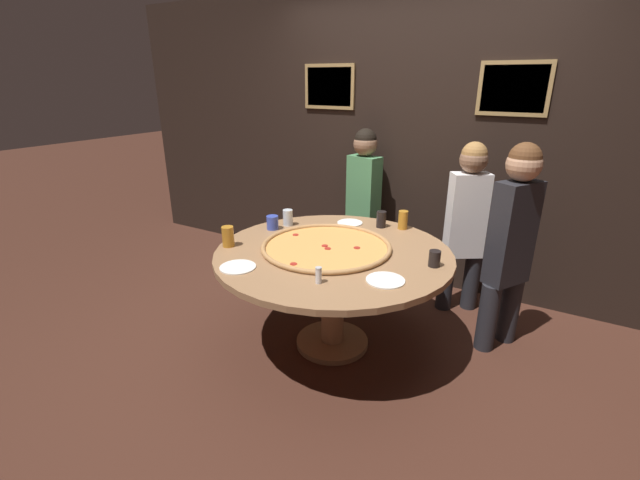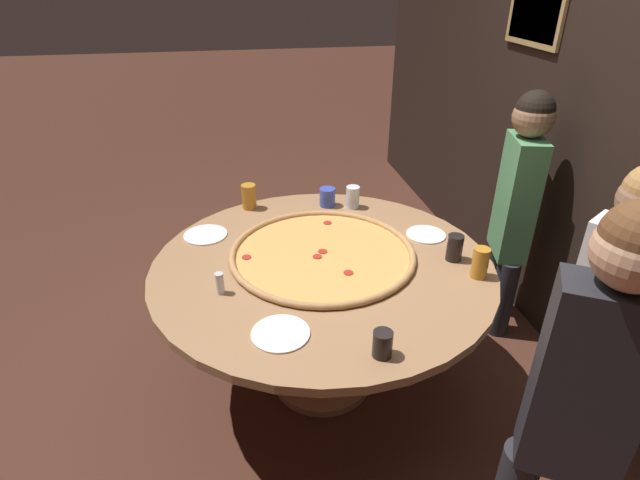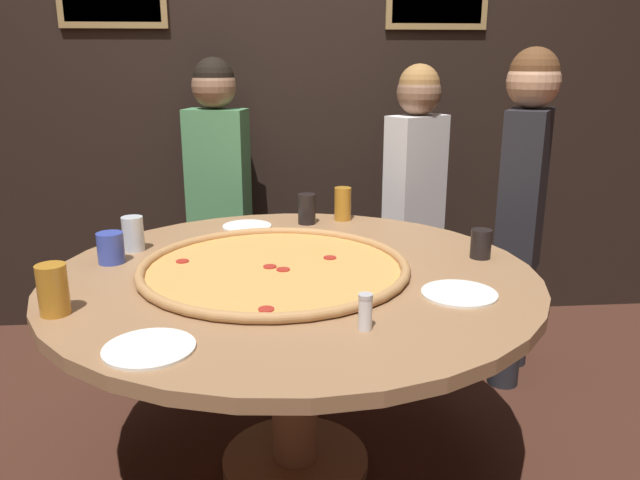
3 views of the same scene
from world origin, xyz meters
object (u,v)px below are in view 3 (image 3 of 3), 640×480
at_px(white_plate_beside_cup, 459,293).
at_px(diner_far_right, 523,199).
at_px(drink_cup_by_shaker, 111,248).
at_px(diner_far_left, 415,191).
at_px(drink_cup_far_right, 343,204).
at_px(diner_centre_back, 218,185).
at_px(white_plate_near_front, 149,348).
at_px(condiment_shaker, 365,312).
at_px(drink_cup_near_right, 307,209).
at_px(drink_cup_beside_pizza, 133,234).
at_px(dining_table, 294,308).
at_px(giant_pizza, 274,267).
at_px(drink_cup_far_left, 53,290).
at_px(white_plate_right_side, 247,226).
at_px(drink_cup_front_edge, 481,244).

height_order(white_plate_beside_cup, diner_far_right, diner_far_right).
height_order(drink_cup_by_shaker, diner_far_left, diner_far_left).
relative_size(drink_cup_far_right, diner_centre_back, 0.10).
xyz_separation_m(white_plate_near_front, condiment_shaker, (0.53, 0.07, 0.05)).
bearing_deg(white_plate_beside_cup, drink_cup_far_right, 104.39).
relative_size(drink_cup_near_right, drink_cup_beside_pizza, 1.01).
relative_size(drink_cup_near_right, diner_centre_back, 0.09).
bearing_deg(drink_cup_by_shaker, white_plate_near_front, -70.58).
xyz_separation_m(drink_cup_far_right, condiment_shaker, (-0.08, -1.13, -0.02)).
height_order(dining_table, drink_cup_far_right, drink_cup_far_right).
relative_size(white_plate_beside_cup, diner_far_left, 0.16).
bearing_deg(giant_pizza, diner_centre_back, 102.65).
distance_m(drink_cup_beside_pizza, diner_far_right, 1.62).
distance_m(giant_pizza, condiment_shaker, 0.53).
relative_size(drink_cup_beside_pizza, white_plate_beside_cup, 0.56).
height_order(drink_cup_beside_pizza, diner_far_right, diner_far_right).
height_order(white_plate_beside_cup, white_plate_near_front, same).
bearing_deg(drink_cup_near_right, condiment_shaker, -85.96).
distance_m(drink_cup_far_left, diner_far_left, 1.84).
xyz_separation_m(drink_cup_beside_pizza, white_plate_near_front, (0.19, -0.82, -0.06)).
xyz_separation_m(drink_cup_far_right, white_plate_near_front, (-0.61, -1.20, -0.07)).
bearing_deg(condiment_shaker, giant_pizza, 114.98).
bearing_deg(drink_cup_beside_pizza, diner_far_left, 30.95).
distance_m(white_plate_beside_cup, condiment_shaker, 0.39).
relative_size(white_plate_right_side, white_plate_near_front, 0.91).
relative_size(drink_cup_near_right, diner_far_left, 0.09).
bearing_deg(white_plate_right_side, giant_pizza, -79.65).
bearing_deg(drink_cup_near_right, diner_far_left, 35.40).
bearing_deg(drink_cup_near_right, drink_cup_far_left, -129.47).
bearing_deg(drink_cup_far_right, diner_centre_back, 138.85).
relative_size(giant_pizza, diner_far_right, 0.61).
height_order(drink_cup_by_shaker, drink_cup_far_left, drink_cup_far_left).
height_order(drink_cup_far_right, white_plate_beside_cup, drink_cup_far_right).
bearing_deg(white_plate_right_side, dining_table, -74.07).
xyz_separation_m(drink_cup_near_right, diner_far_right, (0.93, 0.00, 0.02)).
bearing_deg(giant_pizza, drink_cup_by_shaker, 166.24).
relative_size(drink_cup_front_edge, drink_cup_beside_pizza, 0.81).
bearing_deg(drink_cup_beside_pizza, giant_pizza, -28.42).
xyz_separation_m(giant_pizza, diner_centre_back, (-0.26, 1.14, 0.05)).
bearing_deg(drink_cup_far_right, dining_table, -110.36).
distance_m(drink_cup_front_edge, white_plate_beside_cup, 0.39).
bearing_deg(drink_cup_beside_pizza, white_plate_near_front, -76.76).
relative_size(giant_pizza, diner_centre_back, 0.63).
bearing_deg(drink_cup_far_right, drink_cup_front_edge, -54.06).
bearing_deg(drink_cup_by_shaker, dining_table, -13.45).
bearing_deg(dining_table, diner_far_left, 57.46).
distance_m(drink_cup_front_edge, drink_cup_by_shaker, 1.27).
height_order(dining_table, diner_far_right, diner_far_right).
bearing_deg(dining_table, drink_cup_beside_pizza, 153.31).
bearing_deg(diner_centre_back, drink_cup_beside_pizza, 89.51).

